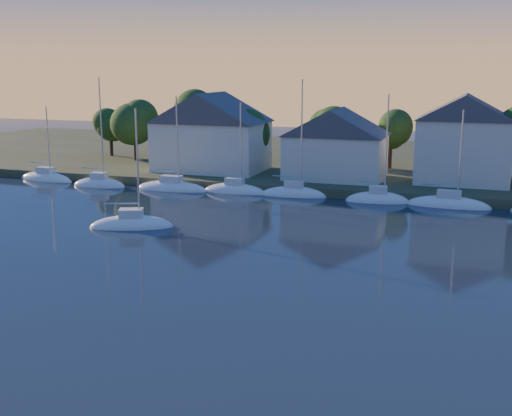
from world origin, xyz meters
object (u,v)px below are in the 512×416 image
at_px(drifting_sailboat_left, 132,226).
at_px(clubhouse_centre, 336,143).
at_px(clubhouse_east, 464,138).
at_px(clubhouse_west, 212,131).

bearing_deg(drifting_sailboat_left, clubhouse_centre, 40.95).
bearing_deg(clubhouse_centre, clubhouse_east, 8.13).
relative_size(clubhouse_west, clubhouse_centre, 1.18).
height_order(clubhouse_east, drifting_sailboat_left, clubhouse_east).
relative_size(clubhouse_west, clubhouse_east, 1.30).
distance_m(clubhouse_centre, clubhouse_east, 14.17).
height_order(clubhouse_west, clubhouse_east, clubhouse_east).
xyz_separation_m(clubhouse_east, drifting_sailboat_left, (-26.62, -27.20, -5.90)).
bearing_deg(clubhouse_east, drifting_sailboat_left, -134.38).
bearing_deg(clubhouse_west, clubhouse_centre, -3.58).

